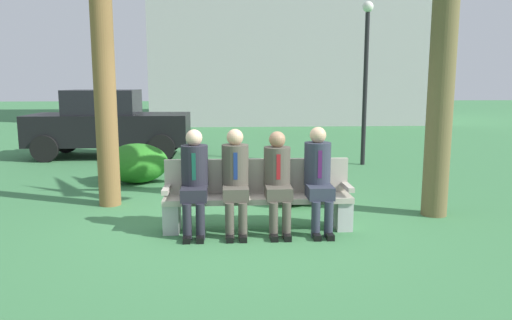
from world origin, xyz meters
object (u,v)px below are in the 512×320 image
parked_car_near (109,124)px  shrub_near_bench (295,186)px  seated_man_leftmost (194,176)px  building_backdrop (288,7)px  park_bench (258,196)px  seated_man_centerleft (235,176)px  shrub_mid_lawn (137,163)px  seated_man_centerright (278,176)px  seated_man_rightmost (318,174)px  street_lamp (366,67)px

parked_car_near → shrub_near_bench: bearing=-51.6°
seated_man_leftmost → building_backdrop: (3.49, 18.01, 4.63)m
park_bench → seated_man_centerleft: size_ratio=1.84×
park_bench → shrub_near_bench: size_ratio=2.70×
seated_man_leftmost → shrub_mid_lawn: size_ratio=1.11×
seated_man_centerright → shrub_mid_lawn: size_ratio=1.08×
seated_man_centerleft → shrub_near_bench: (0.97, 1.40, -0.45)m
seated_man_rightmost → shrub_near_bench: bearing=93.6°
seated_man_leftmost → street_lamp: street_lamp is taller
seated_man_centerleft → parked_car_near: parked_car_near is taller
parked_car_near → street_lamp: size_ratio=1.08×
street_lamp → building_backdrop: bearing=90.3°
seated_man_centerright → street_lamp: 5.68m
park_bench → seated_man_leftmost: bearing=-170.8°
seated_man_rightmost → street_lamp: street_lamp is taller
seated_man_centerright → seated_man_rightmost: (0.52, 0.01, 0.03)m
seated_man_leftmost → seated_man_centerleft: 0.51m
seated_man_rightmost → seated_man_centerright: bearing=-179.4°
seated_man_rightmost → park_bench: bearing=170.6°
street_lamp → seated_man_leftmost: bearing=-126.0°
shrub_mid_lawn → seated_man_leftmost: bearing=-68.1°
shrub_mid_lawn → parked_car_near: (-1.24, 3.26, 0.47)m
seated_man_leftmost → seated_man_rightmost: seated_man_rightmost is taller
seated_man_centerleft → shrub_near_bench: bearing=55.5°
shrub_near_bench → street_lamp: 4.48m
seated_man_leftmost → shrub_near_bench: size_ratio=1.47×
street_lamp → building_backdrop: (-0.06, 13.14, 3.14)m
shrub_near_bench → shrub_mid_lawn: size_ratio=0.75×
shrub_near_bench → building_backdrop: bearing=83.1°
seated_man_centerleft → park_bench: bearing=24.0°
seated_man_centerleft → building_backdrop: size_ratio=0.10×
park_bench → shrub_near_bench: park_bench is taller
shrub_near_bench → building_backdrop: 17.49m
seated_man_leftmost → seated_man_centerright: (1.05, -0.00, -0.02)m
shrub_mid_lawn → building_backdrop: 16.35m
park_bench → seated_man_leftmost: seated_man_leftmost is taller
park_bench → shrub_mid_lawn: size_ratio=2.03×
seated_man_centerleft → seated_man_centerright: (0.53, -0.00, -0.02)m
parked_car_near → shrub_mid_lawn: bearing=-69.2°
seated_man_centerleft → shrub_mid_lawn: (-1.79, 3.19, -0.36)m
seated_man_leftmost → shrub_near_bench: seated_man_leftmost is taller
parked_car_near → street_lamp: street_lamp is taller
seated_man_leftmost → building_backdrop: building_backdrop is taller
seated_man_centerright → shrub_near_bench: 1.54m
seated_man_leftmost → parked_car_near: 6.92m
parked_car_near → seated_man_rightmost: bearing=-57.6°
shrub_mid_lawn → seated_man_centerleft: bearing=-60.7°
park_bench → building_backdrop: 18.74m
seated_man_leftmost → seated_man_centerleft: (0.51, 0.00, 0.00)m
seated_man_centerright → seated_man_rightmost: 0.52m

